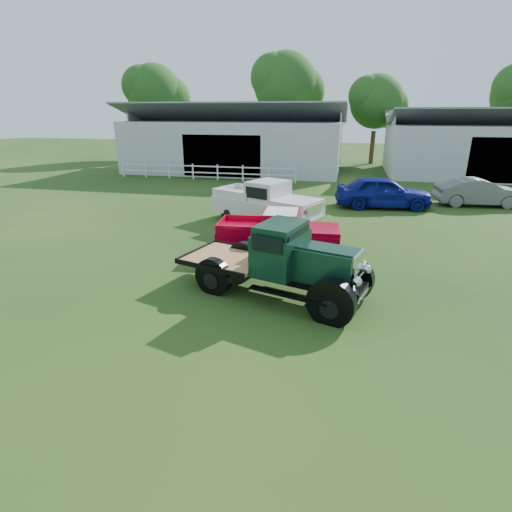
% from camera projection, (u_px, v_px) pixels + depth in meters
% --- Properties ---
extents(ground, '(120.00, 120.00, 0.00)m').
position_uv_depth(ground, '(240.00, 305.00, 11.06)').
color(ground, '#173610').
extents(shed_left, '(18.80, 10.20, 5.60)m').
position_uv_depth(shed_left, '(237.00, 137.00, 35.35)').
color(shed_left, silver).
rests_on(shed_left, ground).
extents(shed_right, '(16.80, 9.20, 5.20)m').
position_uv_depth(shed_right, '(493.00, 143.00, 32.06)').
color(shed_right, silver).
rests_on(shed_right, ground).
extents(fence_rail, '(14.20, 0.16, 1.20)m').
position_uv_depth(fence_rail, '(205.00, 172.00, 30.81)').
color(fence_rail, white).
rests_on(fence_rail, ground).
extents(tree_a, '(6.30, 6.30, 10.50)m').
position_uv_depth(tree_a, '(156.00, 108.00, 43.16)').
color(tree_a, '#125311').
rests_on(tree_a, ground).
extents(tree_b, '(6.90, 6.90, 11.50)m').
position_uv_depth(tree_b, '(285.00, 103.00, 41.05)').
color(tree_b, '#125311').
rests_on(tree_b, ground).
extents(tree_c, '(5.40, 5.40, 9.00)m').
position_uv_depth(tree_c, '(375.00, 116.00, 38.73)').
color(tree_c, '#125311').
rests_on(tree_c, ground).
extents(vintage_flatbed, '(5.88, 3.67, 2.17)m').
position_uv_depth(vintage_flatbed, '(277.00, 259.00, 11.39)').
color(vintage_flatbed, '#0F2F21').
rests_on(vintage_flatbed, ground).
extents(red_pickup, '(4.70, 2.06, 1.68)m').
position_uv_depth(red_pickup, '(278.00, 233.00, 14.73)').
color(red_pickup, '#B2011D').
rests_on(red_pickup, ground).
extents(white_pickup, '(5.78, 4.18, 1.98)m').
position_uv_depth(white_pickup, '(266.00, 203.00, 18.79)').
color(white_pickup, silver).
rests_on(white_pickup, ground).
extents(misc_car_blue, '(5.28, 2.57, 1.74)m').
position_uv_depth(misc_car_blue, '(383.00, 192.00, 21.90)').
color(misc_car_blue, navy).
rests_on(misc_car_blue, ground).
extents(misc_car_grey, '(4.72, 2.03, 1.51)m').
position_uv_depth(misc_car_grey, '(479.00, 192.00, 22.35)').
color(misc_car_grey, '#5A5A5A').
rests_on(misc_car_grey, ground).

